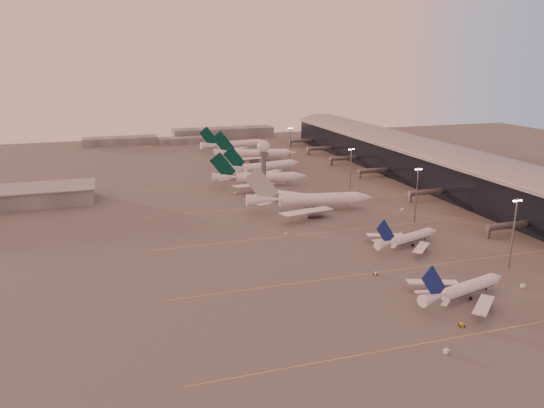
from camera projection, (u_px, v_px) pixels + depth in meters
name	position (u px, v px, depth m)	size (l,w,h in m)	color
ground	(358.00, 289.00, 167.25)	(700.00, 700.00, 0.00)	#555253
taxiway_markings	(362.00, 227.00, 227.41)	(180.00, 185.25, 0.02)	gold
terminal	(444.00, 168.00, 296.97)	(57.00, 362.00, 23.04)	black
hangar	(8.00, 197.00, 259.66)	(82.00, 27.00, 8.50)	slate
radar_tower	(264.00, 157.00, 273.28)	(6.40, 6.40, 31.10)	slate
mast_a	(514.00, 230.00, 180.48)	(3.60, 0.56, 25.00)	slate
mast_b	(417.00, 193.00, 230.10)	(3.60, 0.56, 25.00)	slate
mast_c	(351.00, 169.00, 279.15)	(3.60, 0.56, 25.00)	slate
mast_d	(290.00, 143.00, 361.21)	(3.60, 0.56, 25.00)	slate
distant_horizon	(194.00, 136.00, 465.52)	(165.00, 37.50, 9.00)	slate
narrowbody_near	(463.00, 291.00, 158.96)	(36.07, 28.43, 14.35)	white
narrowbody_mid	(408.00, 240.00, 203.93)	(33.50, 26.30, 13.53)	white
widebody_white	(310.00, 203.00, 251.94)	(61.29, 48.74, 21.67)	white
greentail_a	(260.00, 180.00, 300.25)	(54.11, 43.32, 19.81)	white
greentail_b	(264.00, 168.00, 330.98)	(52.75, 42.20, 19.36)	white
greentail_c	(255.00, 155.00, 373.63)	(57.59, 45.95, 21.32)	white
greentail_d	(235.00, 146.00, 413.13)	(55.35, 44.41, 20.18)	white
gsv_truck_a	(448.00, 349.00, 130.63)	(6.30, 3.64, 2.40)	white
gsv_tug_near	(462.00, 325.00, 143.72)	(2.73, 3.56, 0.90)	gold
gsv_catering_a	(525.00, 281.00, 167.34)	(6.13, 3.79, 4.67)	white
gsv_tug_mid	(375.00, 274.00, 177.77)	(3.57, 3.10, 0.87)	white
gsv_truck_b	(401.00, 232.00, 217.99)	(5.68, 3.00, 2.18)	white
gsv_truck_c	(287.00, 233.00, 217.73)	(5.00, 3.29, 1.90)	white
gsv_catering_b	(403.00, 206.00, 251.83)	(5.34, 2.80, 4.25)	white
gsv_tug_far	(306.00, 206.00, 258.00)	(2.20, 3.35, 0.91)	white
gsv_truck_d	(234.00, 192.00, 282.48)	(3.93, 5.56, 2.12)	white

